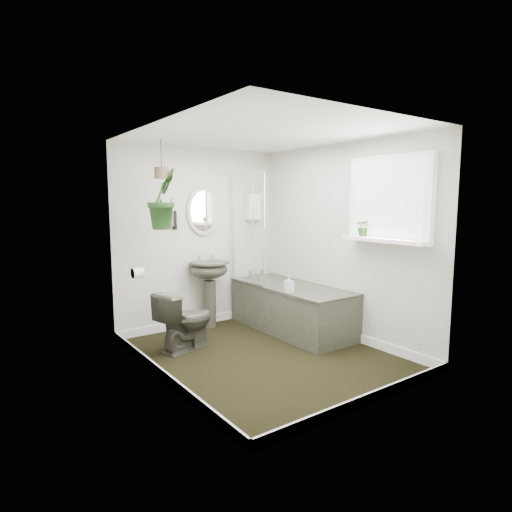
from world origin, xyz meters
TOP-DOWN VIEW (x-y plane):
  - floor at (0.00, 0.00)m, footprint 2.30×2.80m
  - ceiling at (0.00, 0.00)m, footprint 2.30×2.80m
  - wall_back at (0.00, 1.41)m, footprint 2.30×0.02m
  - wall_front at (0.00, -1.41)m, footprint 2.30×0.02m
  - wall_left at (-1.16, 0.00)m, footprint 0.02×2.80m
  - wall_right at (1.16, 0.00)m, footprint 0.02×2.80m
  - skirting at (0.00, 0.00)m, footprint 2.30×2.80m
  - bathtub at (0.80, 0.50)m, footprint 0.72×1.72m
  - bath_screen at (0.47, 0.99)m, footprint 0.04×0.72m
  - shower_box at (0.80, 1.34)m, footprint 0.20×0.10m
  - oval_mirror at (0.04, 1.37)m, footprint 0.46×0.03m
  - wall_sconce at (-0.36, 1.36)m, footprint 0.04×0.04m
  - toilet_roll_holder at (-1.10, 0.70)m, footprint 0.11×0.11m
  - window_recess at (1.09, -0.70)m, footprint 0.08×1.00m
  - window_sill at (1.02, -0.70)m, footprint 0.18×1.00m
  - window_blinds at (1.04, -0.70)m, footprint 0.01×0.86m
  - toilet at (-0.60, 0.65)m, footprint 0.73×0.52m
  - pedestal_sink at (0.04, 1.24)m, footprint 0.59×0.53m
  - sill_plant at (1.05, -0.40)m, footprint 0.24×0.23m
  - hanging_plant at (-0.70, 0.95)m, footprint 0.48×0.47m
  - soap_bottle at (0.51, 0.21)m, footprint 0.10×0.10m
  - hanging_pot at (-0.70, 0.95)m, footprint 0.16×0.16m

SIDE VIEW (x-z plane):
  - floor at x=0.00m, z-range -0.02..0.00m
  - skirting at x=0.00m, z-range 0.00..0.10m
  - bathtub at x=0.80m, z-range 0.00..0.58m
  - toilet at x=-0.60m, z-range 0.00..0.67m
  - pedestal_sink at x=0.04m, z-range 0.00..0.86m
  - soap_bottle at x=0.51m, z-range 0.58..0.78m
  - toilet_roll_holder at x=-1.10m, z-range 0.84..0.96m
  - wall_back at x=0.00m, z-range 0.00..2.30m
  - wall_front at x=0.00m, z-range 0.00..2.30m
  - wall_left at x=-1.16m, z-range 0.00..2.30m
  - wall_right at x=1.16m, z-range 0.00..2.30m
  - window_sill at x=1.02m, z-range 1.21..1.25m
  - bath_screen at x=0.47m, z-range 0.58..1.98m
  - sill_plant at x=1.05m, z-range 1.25..1.47m
  - wall_sconce at x=-0.36m, z-range 1.29..1.51m
  - oval_mirror at x=0.04m, z-range 1.19..1.81m
  - shower_box at x=0.80m, z-range 1.38..1.73m
  - window_recess at x=1.09m, z-range 1.20..2.10m
  - window_blinds at x=1.04m, z-range 1.27..2.03m
  - hanging_plant at x=-0.70m, z-range 1.32..2.00m
  - hanging_pot at x=-0.70m, z-range 1.88..2.00m
  - ceiling at x=0.00m, z-range 2.30..2.32m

